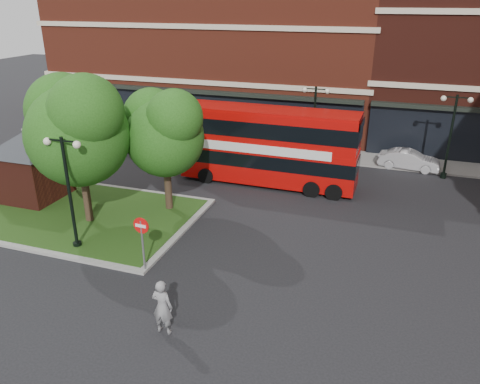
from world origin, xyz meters
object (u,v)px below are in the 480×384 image
at_px(woman, 162,307).
at_px(car_silver, 206,139).
at_px(car_white, 409,160).
at_px(bus, 268,142).

distance_m(woman, car_silver, 19.89).
relative_size(car_silver, car_white, 1.12).
xyz_separation_m(woman, car_silver, (-6.39, 18.83, -0.26)).
xyz_separation_m(woman, car_white, (7.38, 18.98, -0.36)).
distance_m(car_silver, car_white, 13.77).
bearing_deg(car_silver, woman, -161.30).
relative_size(bus, woman, 5.22).
height_order(woman, car_white, woman).
distance_m(woman, car_white, 20.37).
xyz_separation_m(bus, woman, (0.38, -13.78, -1.55)).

